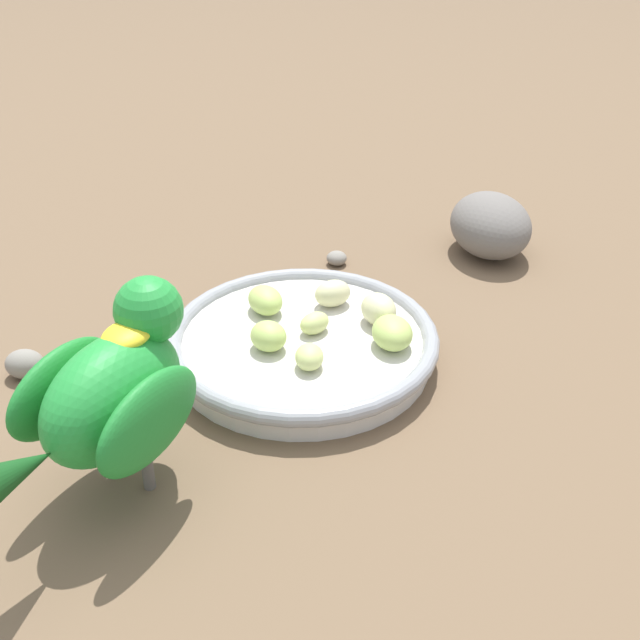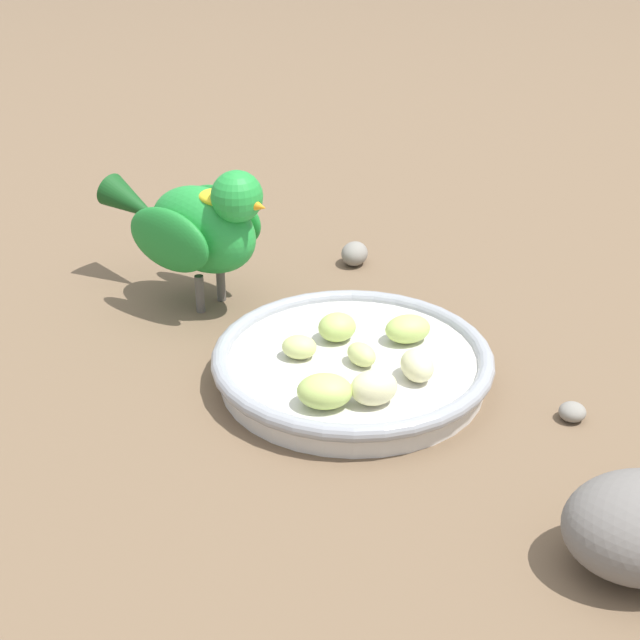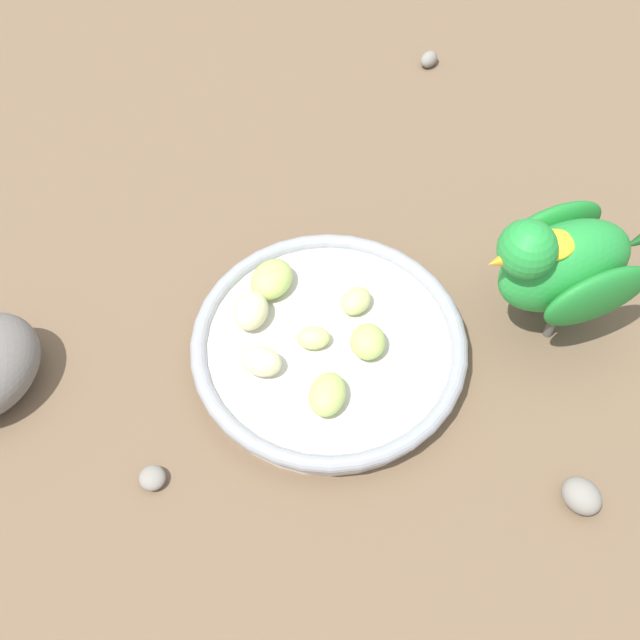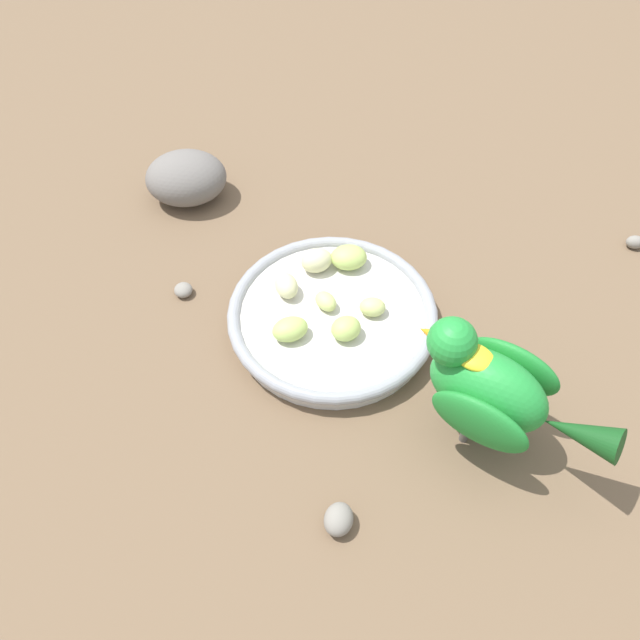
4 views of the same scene
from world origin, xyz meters
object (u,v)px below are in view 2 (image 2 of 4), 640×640
object	(u,v)px
apple_piece_1	(362,353)
apple_piece_6	(408,329)
apple_piece_2	(325,391)
apple_piece_4	(337,327)
feeding_bowl	(352,364)
apple_piece_5	(300,345)
apple_piece_3	(370,387)
parrot	(199,224)
apple_piece_0	(417,366)
pebble_0	(355,254)
pebble_1	(572,412)

from	to	relation	value
apple_piece_1	apple_piece_6	bearing A→B (deg)	145.05
apple_piece_2	apple_piece_4	distance (m)	0.10
feeding_bowl	apple_piece_5	bearing A→B (deg)	-81.78
apple_piece_3	parrot	distance (m)	0.25
apple_piece_0	feeding_bowl	bearing A→B (deg)	-111.74
apple_piece_3	parrot	world-z (taller)	parrot
apple_piece_5	apple_piece_6	size ratio (longest dim) A/B	0.73
apple_piece_0	apple_piece_2	size ratio (longest dim) A/B	0.80
apple_piece_2	pebble_0	distance (m)	0.29
apple_piece_3	apple_piece_4	size ratio (longest dim) A/B	1.11
apple_piece_0	pebble_1	xyz separation A→B (m)	(-0.00, 0.12, -0.03)
feeding_bowl	parrot	bearing A→B (deg)	-123.38
apple_piece_3	pebble_0	bearing A→B (deg)	-167.16
apple_piece_0	apple_piece_4	bearing A→B (deg)	-123.27
feeding_bowl	apple_piece_0	size ratio (longest dim) A/B	6.89
apple_piece_5	pebble_1	distance (m)	0.21
apple_piece_4	pebble_1	bearing A→B (deg)	76.89
apple_piece_2	apple_piece_3	world-z (taller)	apple_piece_3
parrot	pebble_1	distance (m)	0.35
apple_piece_0	apple_piece_5	world-z (taller)	apple_piece_0
parrot	pebble_0	world-z (taller)	parrot
feeding_bowl	apple_piece_2	size ratio (longest dim) A/B	5.53
apple_piece_4	apple_piece_6	distance (m)	0.06
apple_piece_5	pebble_0	size ratio (longest dim) A/B	0.87
apple_piece_0	apple_piece_1	world-z (taller)	apple_piece_0
apple_piece_0	apple_piece_1	distance (m)	0.05
apple_piece_6	feeding_bowl	bearing A→B (deg)	-47.40
apple_piece_3	apple_piece_6	bearing A→B (deg)	171.62
apple_piece_2	parrot	world-z (taller)	parrot
apple_piece_3	pebble_0	world-z (taller)	apple_piece_3
pebble_0	parrot	bearing A→B (deg)	-46.21
apple_piece_6	apple_piece_0	bearing A→B (deg)	14.82
feeding_bowl	parrot	xyz separation A→B (m)	(-0.10, -0.16, 0.06)
apple_piece_5	pebble_0	distance (m)	0.22
apple_piece_1	apple_piece_2	size ratio (longest dim) A/B	0.67
apple_piece_3	feeding_bowl	bearing A→B (deg)	-158.41
apple_piece_6	pebble_1	xyz separation A→B (m)	(0.05, 0.13, -0.03)
apple_piece_3	parrot	bearing A→B (deg)	-132.18
apple_piece_0	apple_piece_4	size ratio (longest dim) A/B	1.04
apple_piece_0	pebble_1	bearing A→B (deg)	91.40
apple_piece_2	pebble_1	distance (m)	0.18
parrot	pebble_0	bearing A→B (deg)	67.53
pebble_0	apple_piece_1	bearing A→B (deg)	12.08
apple_piece_1	parrot	size ratio (longest dim) A/B	0.14
apple_piece_3	apple_piece_1	bearing A→B (deg)	-164.02
parrot	apple_piece_0	bearing A→B (deg)	-6.95
apple_piece_2	apple_piece_3	bearing A→B (deg)	109.98
apple_piece_1	pebble_0	size ratio (longest dim) A/B	0.85
apple_piece_1	parrot	distance (m)	0.20
feeding_bowl	apple_piece_0	distance (m)	0.06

